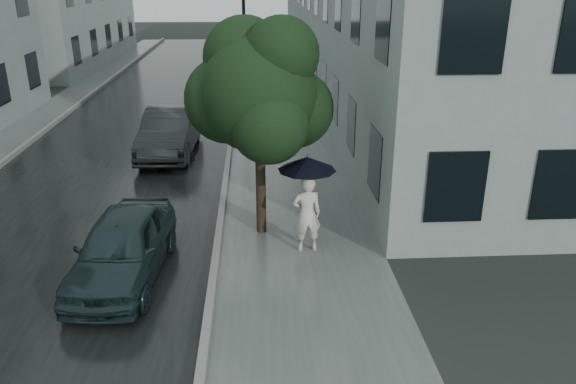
{
  "coord_description": "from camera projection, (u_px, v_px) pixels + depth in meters",
  "views": [
    {
      "loc": [
        -0.67,
        -8.8,
        5.65
      ],
      "look_at": [
        -0.03,
        2.16,
        1.3
      ],
      "focal_mm": 35.0,
      "sensor_mm": 36.0,
      "label": 1
    }
  ],
  "objects": [
    {
      "name": "lamp_post",
      "position": [
        241.0,
        47.0,
        20.78
      ],
      "size": [
        0.84,
        0.36,
        5.26
      ],
      "rotation": [
        0.0,
        0.0,
        -0.12
      ],
      "color": "black",
      "rests_on": "ground"
    },
    {
      "name": "street_tree",
      "position": [
        259.0,
        92.0,
        11.93
      ],
      "size": [
        3.28,
        2.98,
        4.84
      ],
      "color": "#332619",
      "rests_on": "ground"
    },
    {
      "name": "ground",
      "position": [
        297.0,
        301.0,
        10.28
      ],
      "size": [
        120.0,
        120.0,
        0.0
      ],
      "primitive_type": "plane",
      "color": "black",
      "rests_on": "ground"
    },
    {
      "name": "kerb_near",
      "position": [
        233.0,
        128.0,
        21.31
      ],
      "size": [
        0.15,
        60.0,
        0.15
      ],
      "primitive_type": "cube",
      "color": "slate",
      "rests_on": "ground"
    },
    {
      "name": "asphalt_road",
      "position": [
        140.0,
        131.0,
        21.14
      ],
      "size": [
        6.85,
        60.0,
        0.0
      ],
      "primitive_type": "cube",
      "color": "black",
      "rests_on": "ground"
    },
    {
      "name": "sidewalk",
      "position": [
        280.0,
        129.0,
        21.43
      ],
      "size": [
        3.5,
        60.0,
        0.01
      ],
      "primitive_type": "cube",
      "color": "slate",
      "rests_on": "ground"
    },
    {
      "name": "umbrella",
      "position": [
        307.0,
        163.0,
        11.42
      ],
      "size": [
        1.33,
        1.33,
        1.23
      ],
      "rotation": [
        0.0,
        0.0,
        0.11
      ],
      "color": "black",
      "rests_on": "ground"
    },
    {
      "name": "pedestrian",
      "position": [
        307.0,
        214.0,
        11.85
      ],
      "size": [
        0.66,
        0.47,
        1.69
      ],
      "primitive_type": "imported",
      "rotation": [
        0.0,
        0.0,
        3.26
      ],
      "color": "beige",
      "rests_on": "sidewalk"
    },
    {
      "name": "kerb_far",
      "position": [
        45.0,
        130.0,
        20.93
      ],
      "size": [
        0.15,
        60.0,
        0.15
      ],
      "primitive_type": "cube",
      "color": "slate",
      "rests_on": "ground"
    },
    {
      "name": "car_far",
      "position": [
        170.0,
        132.0,
        18.32
      ],
      "size": [
        1.68,
        4.46,
        1.45
      ],
      "primitive_type": "imported",
      "rotation": [
        0.0,
        0.0,
        -0.03
      ],
      "color": "#25282A",
      "rests_on": "ground"
    },
    {
      "name": "car_near",
      "position": [
        123.0,
        247.0,
        10.87
      ],
      "size": [
        1.8,
        3.91,
        1.3
      ],
      "primitive_type": "imported",
      "rotation": [
        0.0,
        0.0,
        -0.07
      ],
      "color": "#19292C",
      "rests_on": "ground"
    },
    {
      "name": "sidewalk_far",
      "position": [
        20.0,
        133.0,
        20.9
      ],
      "size": [
        1.7,
        60.0,
        0.01
      ],
      "primitive_type": "cube",
      "color": "#4C5451",
      "rests_on": "ground"
    }
  ]
}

